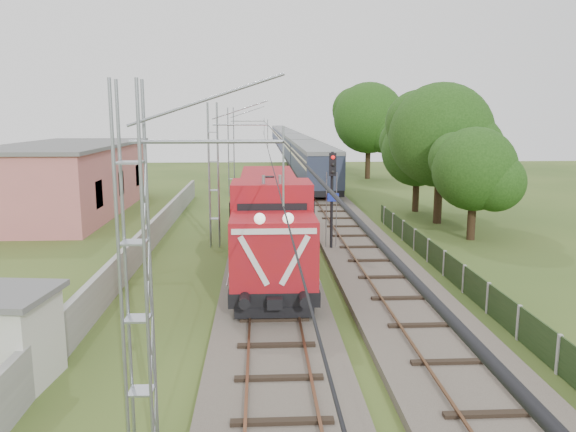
{
  "coord_description": "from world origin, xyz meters",
  "views": [
    {
      "loc": [
        -0.48,
        -19.09,
        7.31
      ],
      "look_at": [
        0.98,
        9.28,
        2.2
      ],
      "focal_mm": 35.0,
      "sensor_mm": 36.0,
      "label": 1
    }
  ],
  "objects": [
    {
      "name": "fence",
      "position": [
        8.0,
        3.0,
        0.6
      ],
      "size": [
        0.12,
        32.0,
        1.2
      ],
      "color": "black",
      "rests_on": "ground"
    },
    {
      "name": "tree_d",
      "position": [
        12.3,
        45.87,
        6.92
      ],
      "size": [
        8.55,
        8.15,
        11.09
      ],
      "color": "#3C2718",
      "rests_on": "ground"
    },
    {
      "name": "tree_a",
      "position": [
        12.14,
        12.99,
        4.16
      ],
      "size": [
        5.15,
        4.9,
        6.67
      ],
      "color": "#3C2718",
      "rests_on": "ground"
    },
    {
      "name": "signal_post",
      "position": [
        3.35,
        10.06,
        3.73
      ],
      "size": [
        0.6,
        0.47,
        5.44
      ],
      "color": "black",
      "rests_on": "ground"
    },
    {
      "name": "track_side",
      "position": [
        5.0,
        20.0,
        0.18
      ],
      "size": [
        4.2,
        80.0,
        0.45
      ],
      "color": "#6B6054",
      "rests_on": "ground"
    },
    {
      "name": "coach_rake",
      "position": [
        5.0,
        86.62,
        2.65
      ],
      "size": [
        3.22,
        120.43,
        3.72
      ],
      "color": "black",
      "rests_on": "ground"
    },
    {
      "name": "locomotive",
      "position": [
        0.0,
        8.2,
        2.35
      ],
      "size": [
        3.19,
        18.2,
        4.62
      ],
      "color": "black",
      "rests_on": "ground"
    },
    {
      "name": "relay_hut",
      "position": [
        -7.4,
        -4.33,
        1.34
      ],
      "size": [
        2.86,
        2.86,
        2.66
      ],
      "color": "beige",
      "rests_on": "ground"
    },
    {
      "name": "tree_c",
      "position": [
        11.59,
        23.0,
        4.62
      ],
      "size": [
        5.72,
        5.45,
        7.41
      ],
      "color": "#3C2718",
      "rests_on": "ground"
    },
    {
      "name": "track_main",
      "position": [
        0.0,
        7.0,
        0.18
      ],
      "size": [
        4.2,
        70.0,
        0.45
      ],
      "color": "#6B6054",
      "rests_on": "ground"
    },
    {
      "name": "station_building",
      "position": [
        -15.0,
        24.0,
        2.63
      ],
      "size": [
        8.4,
        20.4,
        5.22
      ],
      "color": "#C76E6B",
      "rests_on": "ground"
    },
    {
      "name": "ground",
      "position": [
        0.0,
        0.0,
        0.0
      ],
      "size": [
        140.0,
        140.0,
        0.0
      ],
      "primitive_type": "plane",
      "color": "#30481B",
      "rests_on": "ground"
    },
    {
      "name": "tree_b",
      "position": [
        11.79,
        18.19,
        5.92
      ],
      "size": [
        7.33,
        6.98,
        9.5
      ],
      "color": "#3C2718",
      "rests_on": "ground"
    },
    {
      "name": "catenary",
      "position": [
        -2.95,
        12.0,
        4.05
      ],
      "size": [
        3.31,
        70.0,
        8.0
      ],
      "color": "gray",
      "rests_on": "ground"
    },
    {
      "name": "boundary_wall",
      "position": [
        -6.5,
        12.0,
        0.75
      ],
      "size": [
        0.25,
        40.0,
        1.5
      ],
      "primitive_type": "cube",
      "color": "#9E9E99",
      "rests_on": "ground"
    }
  ]
}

